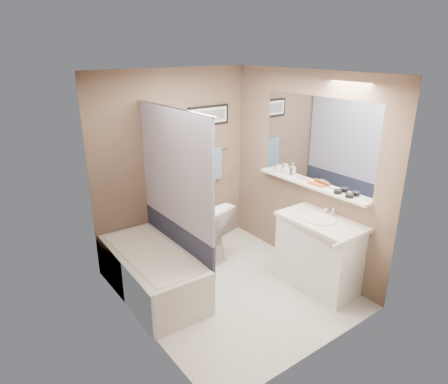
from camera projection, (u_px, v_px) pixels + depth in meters
ground at (232, 289)px, 4.61m from camera, size 2.50×2.50×0.00m
ceiling at (233, 75)px, 3.79m from camera, size 2.20×2.50×0.04m
wall_back at (174, 165)px, 5.12m from camera, size 2.20×0.04×2.40m
wall_front at (324, 233)px, 3.27m from camera, size 2.20×0.04×2.40m
wall_left at (138, 216)px, 3.59m from camera, size 0.04×2.50×2.40m
wall_right at (303, 173)px, 4.80m from camera, size 0.04×2.50×2.40m
tile_surround at (117, 219)px, 4.03m from camera, size 0.02×1.55×2.00m
curtain_rod at (172, 108)px, 4.05m from camera, size 0.02×1.55×0.02m
curtain_upper at (175, 169)px, 4.28m from camera, size 0.03×1.45×1.28m
curtain_lower at (178, 237)px, 4.56m from camera, size 0.03×1.45×0.36m
mirror at (316, 141)px, 4.54m from camera, size 0.02×1.60×1.00m
shelf at (310, 185)px, 4.69m from camera, size 0.12×1.60×0.03m
towel_bar at (210, 151)px, 5.38m from camera, size 0.60×0.02×0.02m
towel at (211, 165)px, 5.43m from camera, size 0.34×0.05×0.44m
art_frame at (209, 116)px, 5.23m from camera, size 0.62×0.02×0.26m
art_mat at (209, 116)px, 5.22m from camera, size 0.56×0.00×0.20m
art_image at (209, 116)px, 5.22m from camera, size 0.50×0.00×0.13m
door at (363, 237)px, 3.63m from camera, size 0.80×0.02×2.00m
door_handle at (335, 245)px, 3.49m from camera, size 0.10×0.02×0.02m
bathtub at (153, 273)px, 4.47m from camera, size 0.76×1.53×0.50m
tub_rim at (151, 253)px, 4.38m from camera, size 0.56×1.36×0.02m
toilet at (203, 230)px, 5.20m from camera, size 0.61×0.84×0.77m
vanity at (319, 255)px, 4.55m from camera, size 0.55×0.93×0.80m
countertop at (321, 221)px, 4.40m from camera, size 0.54×0.96×0.04m
sink_basin at (321, 219)px, 4.38m from camera, size 0.34×0.34×0.01m
faucet_spout at (333, 211)px, 4.48m from camera, size 0.02×0.02×0.10m
faucet_knob at (326, 210)px, 4.56m from camera, size 0.05×0.05×0.05m
candle_bowl_near at (349, 196)px, 4.26m from camera, size 0.09×0.09×0.04m
candle_bowl_far at (338, 192)px, 4.38m from camera, size 0.09×0.09×0.04m
hair_brush_front at (316, 184)px, 4.61m from camera, size 0.05×0.22×0.04m
pink_comb at (298, 180)px, 4.82m from camera, size 0.05×0.16×0.01m
glass_jar at (279, 169)px, 5.07m from camera, size 0.08×0.08×0.10m
soap_bottle at (286, 170)px, 4.96m from camera, size 0.07×0.07×0.15m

